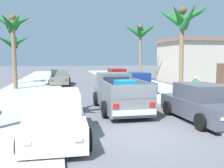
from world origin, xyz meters
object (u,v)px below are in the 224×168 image
at_px(car_left_near, 117,77).
at_px(palm_tree_right_mid, 13,43).
at_px(palm_tree_left_mid, 184,20).
at_px(roadside_house, 204,60).
at_px(car_left_mid, 202,104).
at_px(car_left_far, 56,117).
at_px(palm_tree_left_fore, 13,28).
at_px(car_right_mid, 137,83).
at_px(pickup_truck, 119,94).
at_px(pedestrian, 195,88).
at_px(car_right_near, 60,78).
at_px(palm_tree_right_fore, 141,33).

xyz_separation_m(car_left_near, palm_tree_right_mid, (-10.16, 1.23, 3.37)).
height_order(palm_tree_left_mid, roadside_house, palm_tree_left_mid).
relative_size(car_left_mid, roadside_house, 0.46).
relative_size(car_left_far, roadside_house, 0.46).
relative_size(palm_tree_left_fore, palm_tree_left_mid, 0.97).
xyz_separation_m(car_right_mid, palm_tree_right_mid, (-10.17, 7.98, 3.37)).
bearing_deg(car_left_far, pickup_truck, 52.79).
height_order(pickup_truck, car_left_near, pickup_truck).
bearing_deg(car_left_near, pedestrian, -80.68).
distance_m(palm_tree_right_mid, pedestrian, 18.12).
height_order(car_right_near, palm_tree_right_mid, palm_tree_right_mid).
bearing_deg(car_left_far, palm_tree_right_fore, 64.15).
bearing_deg(palm_tree_right_fore, pickup_truck, -112.18).
distance_m(car_left_far, pedestrian, 9.18).
relative_size(car_right_mid, palm_tree_right_fore, 0.67).
height_order(car_right_near, palm_tree_left_mid, palm_tree_left_mid).
height_order(car_right_near, car_right_mid, same).
distance_m(palm_tree_left_fore, roadside_house, 20.38).
bearing_deg(car_left_mid, palm_tree_right_mid, 121.43).
xyz_separation_m(car_right_near, roadside_house, (16.14, 0.76, 1.70)).
distance_m(car_right_near, pedestrian, 14.24).
relative_size(car_right_near, palm_tree_right_fore, 0.67).
relative_size(palm_tree_right_mid, pedestrian, 3.10).
xyz_separation_m(car_left_far, palm_tree_left_mid, (8.79, 8.39, 4.61)).
xyz_separation_m(palm_tree_left_fore, palm_tree_right_mid, (-0.80, 4.63, -0.98)).
xyz_separation_m(car_right_mid, pedestrian, (1.94, -5.12, 0.20)).
distance_m(car_left_near, pedestrian, 12.03).
height_order(pickup_truck, palm_tree_left_mid, palm_tree_left_mid).
bearing_deg(pickup_truck, roadside_house, 45.90).
bearing_deg(palm_tree_left_mid, pickup_truck, -142.72).
bearing_deg(car_right_near, pedestrian, -57.31).
height_order(palm_tree_left_fore, palm_tree_right_mid, palm_tree_left_fore).
bearing_deg(car_right_mid, palm_tree_right_mid, 141.90).
distance_m(car_left_near, car_left_mid, 15.59).
bearing_deg(palm_tree_right_fore, pedestrian, -94.75).
bearing_deg(palm_tree_left_mid, pedestrian, -106.00).
distance_m(car_left_near, palm_tree_left_fore, 10.87).
height_order(car_right_near, pedestrian, pedestrian).
relative_size(palm_tree_left_fore, palm_tree_right_mid, 1.25).
bearing_deg(palm_tree_right_mid, palm_tree_right_fore, 1.79).
bearing_deg(palm_tree_left_mid, palm_tree_left_fore, 158.11).
bearing_deg(palm_tree_left_fore, palm_tree_right_mid, 99.86).
xyz_separation_m(pickup_truck, roadside_house, (13.18, 13.60, 1.62)).
height_order(car_right_mid, pedestrian, pedestrian).
bearing_deg(palm_tree_left_fore, palm_tree_right_fore, 22.09).
xyz_separation_m(car_right_near, palm_tree_left_mid, (8.70, -8.47, 4.61)).
relative_size(pickup_truck, palm_tree_right_fore, 0.82).
xyz_separation_m(car_right_near, palm_tree_left_fore, (-3.62, -3.52, 4.35)).
xyz_separation_m(pickup_truck, pedestrian, (4.73, 0.85, 0.12)).
bearing_deg(car_left_far, palm_tree_right_mid, 103.55).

